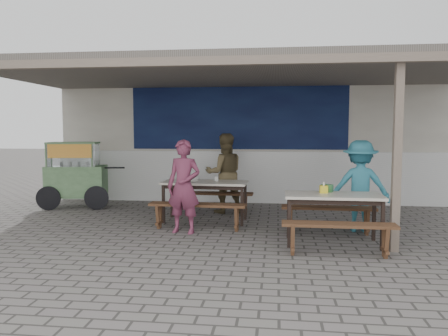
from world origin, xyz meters
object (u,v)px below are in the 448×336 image
Objects in this scene: tissue_box at (324,189)px; condiment_jar at (216,179)px; bench_left_street at (197,210)px; patron_right_table at (360,186)px; vendor_cart at (75,172)px; bench_left_wall at (212,198)px; condiment_bowl at (195,179)px; patron_street_side at (184,186)px; patron_wall_side at (225,173)px; bench_right_street at (339,231)px; bench_right_wall at (328,213)px; donation_box at (327,188)px; table_left at (205,186)px; table_right at (333,199)px.

condiment_jar is (-1.82, 1.35, -0.02)m from tissue_box.
patron_right_table reaches higher than bench_left_street.
patron_right_table reaches higher than vendor_cart.
patron_right_table reaches higher than bench_left_wall.
condiment_jar is at bearing -0.42° from condiment_bowl.
bench_left_street is 0.96× the size of vendor_cart.
patron_street_side is at bearing -125.16° from bench_left_street.
bench_left_wall is 1.02× the size of patron_wall_side.
patron_wall_side reaches higher than bench_right_street.
bench_right_wall is 0.72m from tissue_box.
bench_right_street is 0.93× the size of patron_wall_side.
tissue_box is (-0.13, 0.75, 0.47)m from bench_right_street.
patron_wall_side is at bearing 49.92° from bench_left_wall.
patron_street_side is 2.94m from patron_right_table.
vendor_cart is at bearing 156.37° from donation_box.
condiment_bowl reaches higher than bench_left_street.
table_left is at bearing 162.29° from bench_right_wall.
bench_left_street is at bearing 163.43° from table_right.
table_right is 0.72m from bench_right_street.
patron_wall_side is 2.81m from tissue_box.
bench_right_wall is at bearing -18.97° from condiment_bowl.
table_right is at bearing -90.00° from bench_right_wall.
patron_wall_side is at bearing 60.90° from condiment_bowl.
condiment_bowl is at bearing 179.58° from condiment_jar.
condiment_jar is (-1.88, 1.22, -0.02)m from donation_box.
patron_street_side is at bearing 170.12° from table_right.
condiment_bowl is (-2.23, 1.35, -0.03)m from tissue_box.
vendor_cart is (-5.22, 1.85, 0.44)m from bench_right_wall.
bench_right_wall is at bearing 90.00° from table_right.
tissue_box is (-0.13, 0.11, 0.14)m from table_right.
table_right is at bearing 90.00° from bench_right_street.
patron_wall_side is (0.45, 1.85, 0.04)m from patron_street_side.
bench_right_wall is 18.57× the size of condiment_jar.
tissue_box is (1.99, -1.93, 0.46)m from bench_left_wall.
condiment_bowl is (-0.21, 0.11, 0.10)m from table_left.
vendor_cart reaches higher than bench_left_street.
condiment_bowl is (-2.36, 2.10, 0.43)m from bench_right_street.
table_left is 0.95× the size of bench_left_wall.
donation_box reaches higher than bench_left_wall.
tissue_box is at bearing -42.12° from bench_left_wall.
vendor_cart is 1.12× the size of patron_street_side.
tissue_box is at bearing -116.53° from donation_box.
patron_right_table is (5.76, -1.57, -0.02)m from vendor_cart.
bench_right_wall is at bearing 75.42° from tissue_box.
bench_left_wall is 1.09× the size of patron_right_table.
tissue_box is (2.22, -0.32, 0.03)m from patron_street_side.
vendor_cart is (-3.07, 1.14, 0.11)m from table_left.
patron_street_side reaches higher than bench_right_wall.
table_left is at bearing -5.39° from patron_right_table.
bench_left_wall is 0.96× the size of vendor_cart.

